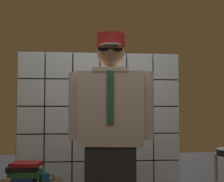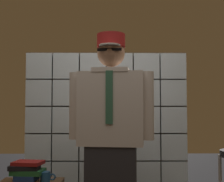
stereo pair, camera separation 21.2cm
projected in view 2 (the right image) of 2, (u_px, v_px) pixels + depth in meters
glass_block_wall at (106, 133)px, 3.44m from camera, size 1.80×0.10×1.80m
standing_person at (111, 137)px, 2.55m from camera, size 0.71×0.33×1.76m
book_stack at (27, 172)px, 2.56m from camera, size 0.28×0.22×0.18m
coffee_mug at (46, 178)px, 2.55m from camera, size 0.13×0.08×0.09m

